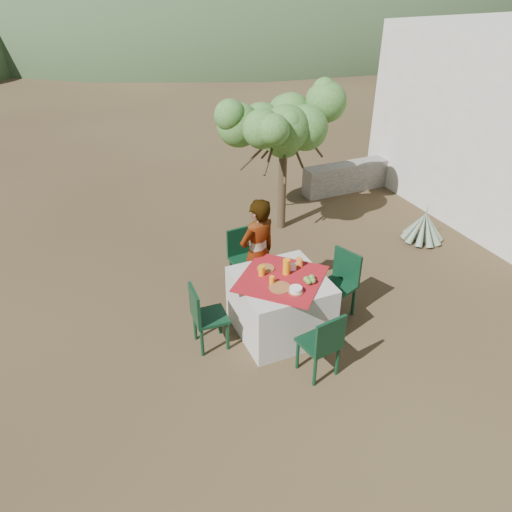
{
  "coord_description": "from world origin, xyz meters",
  "views": [
    {
      "loc": [
        -2.05,
        -4.23,
        4.0
      ],
      "look_at": [
        -0.01,
        0.48,
        0.88
      ],
      "focal_mm": 35.0,
      "sensor_mm": 36.0,
      "label": 1
    }
  ],
  "objects": [
    {
      "name": "ground",
      "position": [
        0.0,
        0.0,
        0.0
      ],
      "size": [
        160.0,
        160.0,
        0.0
      ],
      "primitive_type": "plane",
      "color": "#352618",
      "rests_on": "ground"
    },
    {
      "name": "table",
      "position": [
        0.14,
        0.08,
        0.38
      ],
      "size": [
        1.3,
        1.3,
        0.76
      ],
      "color": "beige",
      "rests_on": "ground"
    },
    {
      "name": "chair_far",
      "position": [
        0.12,
        1.21,
        0.46
      ],
      "size": [
        0.41,
        0.41,
        0.83
      ],
      "rotation": [
        0.0,
        0.0,
        0.08
      ],
      "color": "black",
      "rests_on": "ground"
    },
    {
      "name": "chair_near",
      "position": [
        0.21,
        -0.8,
        0.46
      ],
      "size": [
        0.44,
        0.44,
        0.83
      ],
      "rotation": [
        0.0,
        0.0,
        3.29
      ],
      "color": "black",
      "rests_on": "ground"
    },
    {
      "name": "chair_left",
      "position": [
        -0.79,
        0.16,
        0.46
      ],
      "size": [
        0.4,
        0.4,
        0.82
      ],
      "rotation": [
        0.0,
        0.0,
        1.53
      ],
      "color": "black",
      "rests_on": "ground"
    },
    {
      "name": "chair_right",
      "position": [
        0.99,
        0.1,
        0.48
      ],
      "size": [
        0.52,
        0.52,
        0.87
      ],
      "rotation": [
        0.0,
        0.0,
        5.08
      ],
      "color": "black",
      "rests_on": "ground"
    },
    {
      "name": "person",
      "position": [
        0.12,
        0.71,
        0.75
      ],
      "size": [
        0.63,
        0.5,
        1.5
      ],
      "primitive_type": "imported",
      "rotation": [
        0.0,
        0.0,
        3.43
      ],
      "color": "#8C6651",
      "rests_on": "ground"
    },
    {
      "name": "shrub_tree",
      "position": [
        1.41,
        2.58,
        1.64
      ],
      "size": [
        1.77,
        1.74,
        2.08
      ],
      "color": "#4B3B25",
      "rests_on": "ground"
    },
    {
      "name": "agave",
      "position": [
        3.24,
        1.19,
        0.24
      ],
      "size": [
        0.67,
        0.66,
        0.71
      ],
      "rotation": [
        0.0,
        0.0,
        0.08
      ],
      "color": "gray",
      "rests_on": "ground"
    },
    {
      "name": "stone_wall",
      "position": [
        3.6,
        3.4,
        0.28
      ],
      "size": [
        2.6,
        0.35,
        0.55
      ],
      "primitive_type": "cube",
      "color": "gray",
      "rests_on": "ground"
    },
    {
      "name": "hill_near_right",
      "position": [
        12.0,
        36.0,
        0.0
      ],
      "size": [
        48.0,
        48.0,
        20.0
      ],
      "primitive_type": "ellipsoid",
      "color": "#314728",
      "rests_on": "ground"
    },
    {
      "name": "plate_far",
      "position": [
        0.06,
        0.34,
        0.77
      ],
      "size": [
        0.21,
        0.21,
        0.01
      ],
      "primitive_type": "cylinder",
      "color": "brown",
      "rests_on": "table"
    },
    {
      "name": "plate_near",
      "position": [
        0.04,
        -0.09,
        0.77
      ],
      "size": [
        0.25,
        0.25,
        0.01
      ],
      "primitive_type": "cylinder",
      "color": "brown",
      "rests_on": "table"
    },
    {
      "name": "glass_far",
      "position": [
        -0.04,
        0.23,
        0.82
      ],
      "size": [
        0.07,
        0.07,
        0.12
      ],
      "primitive_type": "cylinder",
      "color": "orange",
      "rests_on": "table"
    },
    {
      "name": "glass_near",
      "position": [
        -0.01,
        0.03,
        0.81
      ],
      "size": [
        0.06,
        0.06,
        0.1
      ],
      "primitive_type": "cylinder",
      "color": "orange",
      "rests_on": "table"
    },
    {
      "name": "juice_pitcher",
      "position": [
        0.24,
        0.15,
        0.86
      ],
      "size": [
        0.09,
        0.09,
        0.19
      ],
      "primitive_type": "cylinder",
      "color": "orange",
      "rests_on": "table"
    },
    {
      "name": "bowl_plate",
      "position": [
        0.17,
        -0.24,
        0.77
      ],
      "size": [
        0.17,
        0.17,
        0.01
      ],
      "primitive_type": "cylinder",
      "color": "brown",
      "rests_on": "table"
    },
    {
      "name": "white_bowl",
      "position": [
        0.17,
        -0.24,
        0.8
      ],
      "size": [
        0.14,
        0.14,
        0.05
      ],
      "primitive_type": "cylinder",
      "color": "white",
      "rests_on": "bowl_plate"
    },
    {
      "name": "jar_left",
      "position": [
        0.47,
        0.23,
        0.81
      ],
      "size": [
        0.06,
        0.06,
        0.1
      ],
      "primitive_type": "cylinder",
      "color": "orange",
      "rests_on": "table"
    },
    {
      "name": "jar_right",
      "position": [
        0.46,
        0.25,
        0.81
      ],
      "size": [
        0.07,
        0.07,
        0.11
      ],
      "primitive_type": "cylinder",
      "color": "orange",
      "rests_on": "table"
    },
    {
      "name": "napkin_holder",
      "position": [
        0.34,
        0.18,
        0.81
      ],
      "size": [
        0.08,
        0.06,
        0.09
      ],
      "primitive_type": "cube",
      "rotation": [
        0.0,
        0.0,
        -0.27
      ],
      "color": "white",
      "rests_on": "table"
    },
    {
      "name": "fruit_cluster",
      "position": [
        0.4,
        -0.13,
        0.8
      ],
      "size": [
        0.15,
        0.14,
        0.07
      ],
      "color": "olive",
      "rests_on": "table"
    }
  ]
}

